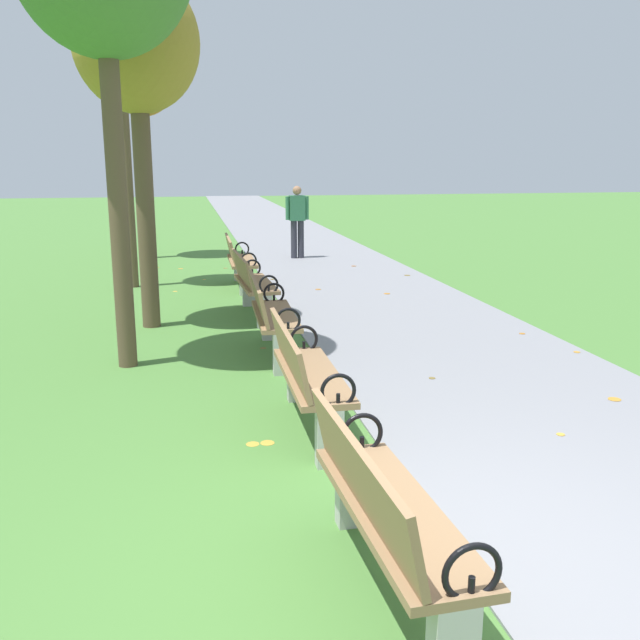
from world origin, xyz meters
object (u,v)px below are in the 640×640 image
object	(u,v)px
park_bench_5	(239,260)
pedestrian_walking	(297,218)
park_bench_4	(252,283)
tree_3	(119,31)
park_bench_1	(385,511)
park_bench_3	(271,315)
tree_4	(141,81)
park_bench_2	(306,375)
tree_2	(136,49)

from	to	relation	value
park_bench_5	pedestrian_walking	xyz separation A→B (m)	(1.60, 3.40, 0.44)
park_bench_4	tree_3	xyz separation A→B (m)	(-1.85, 2.79, 3.80)
park_bench_1	park_bench_4	size ratio (longest dim) A/B	1.00
park_bench_3	park_bench_4	size ratio (longest dim) A/B	1.00
park_bench_4	tree_3	bearing A→B (deg)	123.51
park_bench_1	tree_4	xyz separation A→B (m)	(-1.70, 13.37, 3.41)
park_bench_2	park_bench_3	distance (m)	2.32
park_bench_5	tree_4	distance (m)	5.69
park_bench_4	tree_4	distance (m)	7.60
park_bench_1	tree_3	xyz separation A→B (m)	(-1.85, 9.58, 3.80)
tree_2	pedestrian_walking	world-z (taller)	tree_2
park_bench_3	tree_2	size ratio (longest dim) A/B	0.36
park_bench_2	tree_3	distance (m)	8.38
tree_2	pedestrian_walking	bearing A→B (deg)	63.72
park_bench_5	pedestrian_walking	size ratio (longest dim) A/B	0.99
park_bench_2	tree_3	world-z (taller)	tree_3
park_bench_1	park_bench_2	bearing A→B (deg)	90.00
tree_3	pedestrian_walking	distance (m)	5.65
park_bench_5	park_bench_2	bearing A→B (deg)	-90.00
park_bench_2	pedestrian_walking	xyz separation A→B (m)	(1.60, 10.21, 0.44)
park_bench_2	tree_3	xyz separation A→B (m)	(-1.85, 7.24, 3.80)
park_bench_5	tree_3	xyz separation A→B (m)	(-1.85, 0.43, 3.80)
tree_4	tree_2	bearing A→B (deg)	-87.68
park_bench_3	pedestrian_walking	bearing A→B (deg)	78.53
park_bench_1	park_bench_5	bearing A→B (deg)	90.00
tree_2	tree_4	size ratio (longest dim) A/B	0.94
park_bench_2	park_bench_1	bearing A→B (deg)	-90.00
park_bench_3	tree_3	size ratio (longest dim) A/B	0.32
park_bench_4	park_bench_1	bearing A→B (deg)	-90.00
park_bench_1	park_bench_2	size ratio (longest dim) A/B	1.01
park_bench_1	pedestrian_walking	distance (m)	12.66
park_bench_2	park_bench_4	bearing A→B (deg)	90.00
park_bench_3	tree_4	world-z (taller)	tree_4
park_bench_5	park_bench_4	bearing A→B (deg)	-90.00
tree_2	park_bench_3	bearing A→B (deg)	-51.18
park_bench_3	pedestrian_walking	distance (m)	8.06
park_bench_3	park_bench_4	world-z (taller)	same
tree_2	pedestrian_walking	distance (m)	7.32
tree_3	pedestrian_walking	bearing A→B (deg)	40.74
tree_4	park_bench_5	bearing A→B (deg)	-68.03
park_bench_1	pedestrian_walking	size ratio (longest dim) A/B	1.00
park_bench_2	pedestrian_walking	bearing A→B (deg)	81.09
park_bench_2	park_bench_4	xyz separation A→B (m)	(0.00, 4.45, 0.00)
pedestrian_walking	tree_4	bearing A→B (deg)	166.10
park_bench_2	tree_4	xyz separation A→B (m)	(-1.70, 11.02, 3.41)
tree_2	park_bench_4	bearing A→B (deg)	14.23
park_bench_5	pedestrian_walking	distance (m)	3.79
tree_4	pedestrian_walking	bearing A→B (deg)	-13.90
park_bench_1	pedestrian_walking	xyz separation A→B (m)	(1.60, 12.55, 0.44)
park_bench_2	tree_2	size ratio (longest dim) A/B	0.35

